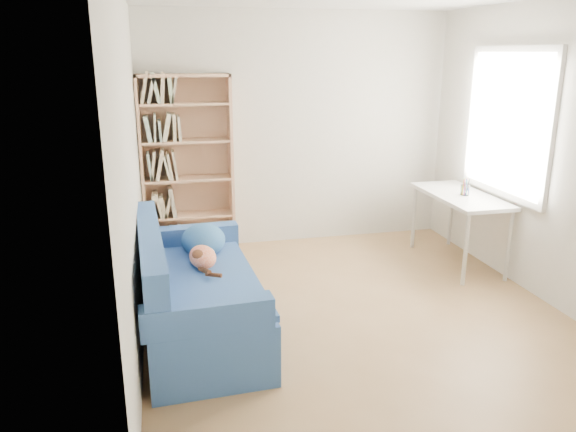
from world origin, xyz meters
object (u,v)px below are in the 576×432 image
at_px(pen_cup, 465,189).
at_px(sofa, 194,293).
at_px(desk, 460,201).
at_px(bookshelf, 188,174).

bearing_deg(pen_cup, sofa, -162.32).
distance_m(sofa, pen_cup, 2.99).
bearing_deg(desk, sofa, -161.44).
distance_m(bookshelf, desk, 2.88).
distance_m(bookshelf, pen_cup, 2.91).
relative_size(bookshelf, desk, 1.59).
xyz_separation_m(sofa, bookshelf, (0.09, 1.91, 0.55)).
height_order(bookshelf, pen_cup, bookshelf).
bearing_deg(bookshelf, desk, -19.79).
bearing_deg(pen_cup, desk, 113.35).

